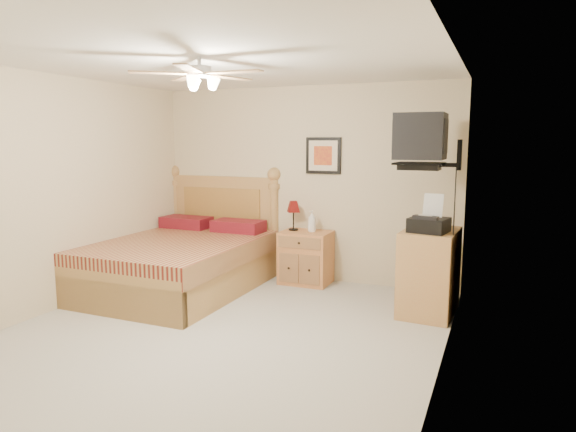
# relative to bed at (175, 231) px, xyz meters

# --- Properties ---
(floor) EXTENTS (4.50, 4.50, 0.00)m
(floor) POSITION_rel_bed_xyz_m (1.23, -1.12, -0.73)
(floor) COLOR #ADA89C
(floor) RESTS_ON ground
(ceiling) EXTENTS (4.00, 4.50, 0.04)m
(ceiling) POSITION_rel_bed_xyz_m (1.23, -1.12, 1.77)
(ceiling) COLOR white
(ceiling) RESTS_ON ground
(wall_back) EXTENTS (4.00, 0.04, 2.50)m
(wall_back) POSITION_rel_bed_xyz_m (1.23, 1.13, 0.52)
(wall_back) COLOR beige
(wall_back) RESTS_ON ground
(wall_left) EXTENTS (0.04, 4.50, 2.50)m
(wall_left) POSITION_rel_bed_xyz_m (-0.77, -1.12, 0.52)
(wall_left) COLOR beige
(wall_left) RESTS_ON ground
(wall_right) EXTENTS (0.04, 4.50, 2.50)m
(wall_right) POSITION_rel_bed_xyz_m (3.23, -1.12, 0.52)
(wall_right) COLOR beige
(wall_right) RESTS_ON ground
(bed) EXTENTS (1.74, 2.27, 1.46)m
(bed) POSITION_rel_bed_xyz_m (0.00, 0.00, 0.00)
(bed) COLOR #B28845
(bed) RESTS_ON ground
(nightstand) EXTENTS (0.62, 0.46, 0.67)m
(nightstand) POSITION_rel_bed_xyz_m (1.35, 0.88, -0.40)
(nightstand) COLOR #B76A39
(nightstand) RESTS_ON ground
(table_lamp) EXTENTS (0.25, 0.25, 0.38)m
(table_lamp) POSITION_rel_bed_xyz_m (1.16, 0.92, 0.13)
(table_lamp) COLOR #610B09
(table_lamp) RESTS_ON nightstand
(lotion_bottle) EXTENTS (0.12, 0.12, 0.27)m
(lotion_bottle) POSITION_rel_bed_xyz_m (1.42, 0.90, 0.07)
(lotion_bottle) COLOR white
(lotion_bottle) RESTS_ON nightstand
(framed_picture) EXTENTS (0.46, 0.04, 0.46)m
(framed_picture) POSITION_rel_bed_xyz_m (1.50, 1.11, 0.89)
(framed_picture) COLOR black
(framed_picture) RESTS_ON wall_back
(dresser) EXTENTS (0.57, 0.79, 0.89)m
(dresser) POSITION_rel_bed_xyz_m (2.96, 0.29, -0.29)
(dresser) COLOR #BD7C45
(dresser) RESTS_ON ground
(fax_machine) EXTENTS (0.42, 0.44, 0.38)m
(fax_machine) POSITION_rel_bed_xyz_m (2.95, 0.16, 0.35)
(fax_machine) COLOR black
(fax_machine) RESTS_ON dresser
(magazine_lower) EXTENTS (0.22, 0.28, 0.02)m
(magazine_lower) POSITION_rel_bed_xyz_m (2.91, 0.51, 0.17)
(magazine_lower) COLOR beige
(magazine_lower) RESTS_ON dresser
(magazine_upper) EXTENTS (0.22, 0.27, 0.02)m
(magazine_upper) POSITION_rel_bed_xyz_m (2.94, 0.53, 0.19)
(magazine_upper) COLOR gray
(magazine_upper) RESTS_ON magazine_lower
(wall_tv) EXTENTS (0.56, 0.46, 0.58)m
(wall_tv) POSITION_rel_bed_xyz_m (2.98, 0.22, 1.08)
(wall_tv) COLOR black
(wall_tv) RESTS_ON wall_right
(ceiling_fan) EXTENTS (1.14, 1.14, 0.28)m
(ceiling_fan) POSITION_rel_bed_xyz_m (1.23, -1.32, 1.63)
(ceiling_fan) COLOR silver
(ceiling_fan) RESTS_ON ceiling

